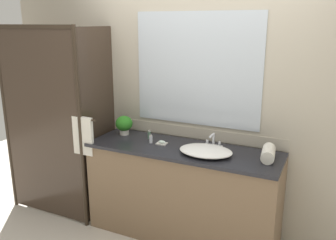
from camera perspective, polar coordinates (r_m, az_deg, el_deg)
name	(u,v)px	position (r m, az deg, el deg)	size (l,w,h in m)	color
ground_plane	(182,234)	(3.68, 2.21, -17.80)	(8.00, 8.00, 0.00)	beige
wall_back_with_mirror	(197,98)	(3.48, 4.69, 3.57)	(4.40, 0.06, 2.60)	#B2A893
vanity_cabinet	(183,192)	(3.47, 2.35, -11.47)	(1.80, 0.58, 0.90)	brown
shower_enclosure	(60,124)	(3.76, -16.90, -0.56)	(1.20, 0.59, 2.00)	#2D2319
sink_basin	(206,151)	(3.14, 6.06, -4.93)	(0.47, 0.35, 0.06)	white
faucet	(213,143)	(3.32, 7.25, -3.61)	(0.17, 0.13, 0.14)	silver
potted_plant	(124,124)	(3.66, -7.06, -0.67)	(0.17, 0.17, 0.20)	beige
soap_dish	(162,143)	(3.37, -1.00, -3.67)	(0.10, 0.07, 0.04)	silver
amenity_bottle_body_wash	(151,139)	(3.40, -2.78, -3.09)	(0.03, 0.03, 0.08)	silver
amenity_bottle_conditioner	(149,135)	(3.54, -3.03, -2.35)	(0.03, 0.03, 0.08)	#4C7056
rolled_towel_near_edge	(268,153)	(3.11, 15.79, -5.17)	(0.11, 0.11, 0.26)	silver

